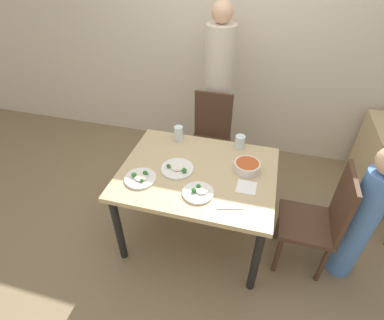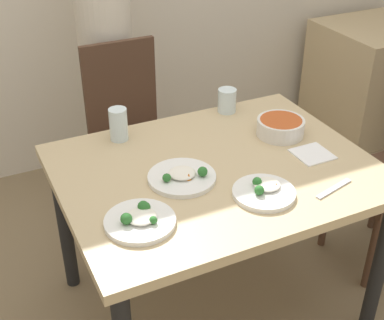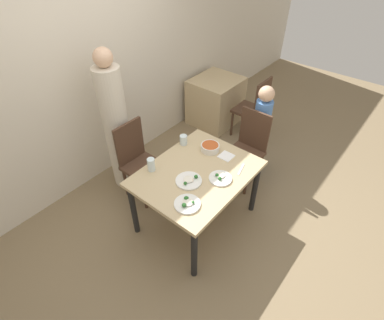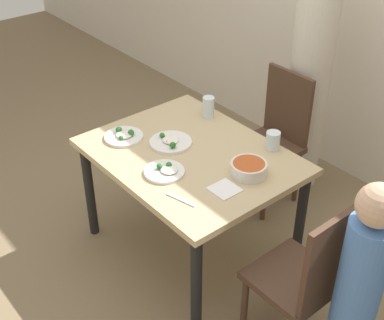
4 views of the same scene
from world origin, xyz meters
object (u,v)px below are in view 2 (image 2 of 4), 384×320
at_px(person_adult, 107,56).
at_px(bowl_curry, 280,127).
at_px(chair_adult_spot, 130,132).
at_px(glass_water_tall, 227,101).
at_px(plate_rice_adult, 140,220).

height_order(person_adult, bowl_curry, person_adult).
height_order(chair_adult_spot, glass_water_tall, chair_adult_spot).
bearing_deg(person_adult, chair_adult_spot, -90.00).
relative_size(bowl_curry, glass_water_tall, 1.83).
xyz_separation_m(chair_adult_spot, plate_rice_adult, (-0.31, -1.01, 0.24)).
bearing_deg(person_adult, glass_water_tall, -64.88).
relative_size(bowl_curry, plate_rice_adult, 0.85).
distance_m(bowl_curry, plate_rice_adult, 0.81).
xyz_separation_m(chair_adult_spot, glass_water_tall, (0.33, -0.41, 0.28)).
relative_size(chair_adult_spot, plate_rice_adult, 4.04).
bearing_deg(bowl_curry, plate_rice_adult, -157.37).
height_order(person_adult, glass_water_tall, person_adult).
xyz_separation_m(bowl_curry, plate_rice_adult, (-0.74, -0.31, -0.02)).
distance_m(chair_adult_spot, person_adult, 0.43).
height_order(bowl_curry, plate_rice_adult, bowl_curry).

